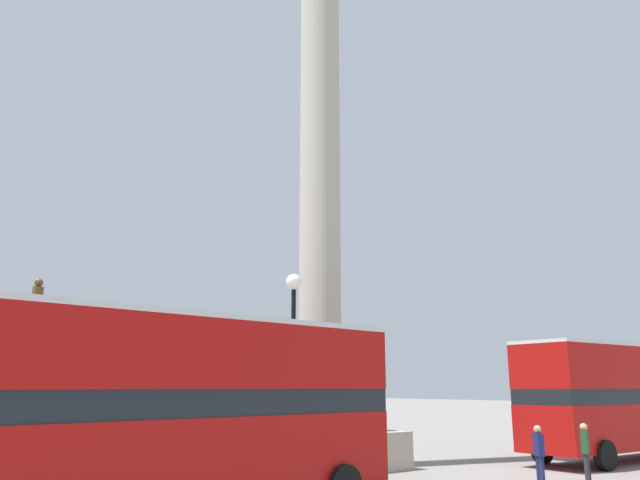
{
  "coord_description": "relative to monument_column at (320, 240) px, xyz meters",
  "views": [
    {
      "loc": [
        -13.89,
        -17.96,
        2.73
      ],
      "look_at": [
        0.0,
        0.0,
        8.11
      ],
      "focal_mm": 35.0,
      "sensor_mm": 36.0,
      "label": 1
    }
  ],
  "objects": [
    {
      "name": "ground_plane",
      "position": [
        0.0,
        0.0,
        -8.09
      ],
      "size": [
        200.0,
        200.0,
        0.0
      ],
      "primitive_type": "plane",
      "color": "gray"
    },
    {
      "name": "monument_column",
      "position": [
        0.0,
        0.0,
        0.0
      ],
      "size": [
        4.54,
        4.54,
        24.18
      ],
      "color": "#ADA593",
      "rests_on": "ground_plane"
    },
    {
      "name": "bus_a",
      "position": [
        -7.97,
        -5.37,
        -5.74
      ],
      "size": [
        10.8,
        3.55,
        4.24
      ],
      "rotation": [
        0.0,
        0.0,
        0.1
      ],
      "color": "#A80F0C",
      "rests_on": "ground_plane"
    },
    {
      "name": "bus_b",
      "position": [
        11.05,
        -5.3,
        -5.68
      ],
      "size": [
        10.94,
        3.05,
        4.36
      ],
      "rotation": [
        0.0,
        0.0,
        -0.03
      ],
      "color": "#A80F0C",
      "rests_on": "ground_plane"
    },
    {
      "name": "equestrian_statue",
      "position": [
        -8.75,
        3.98,
        -6.24
      ],
      "size": [
        3.38,
        2.65,
        6.26
      ],
      "rotation": [
        0.0,
        0.0,
        -0.16
      ],
      "color": "#ADA593",
      "rests_on": "ground_plane"
    },
    {
      "name": "street_lamp",
      "position": [
        -2.81,
        -2.3,
        -4.22
      ],
      "size": [
        0.5,
        0.5,
        6.18
      ],
      "color": "black",
      "rests_on": "ground_plane"
    },
    {
      "name": "pedestrian_near_lamp",
      "position": [
        2.65,
        -6.9,
        -7.17
      ],
      "size": [
        0.39,
        0.46,
        1.66
      ],
      "rotation": [
        0.0,
        0.0,
        0.98
      ],
      "color": "#192347",
      "rests_on": "ground_plane"
    },
    {
      "name": "pedestrian_by_plinth",
      "position": [
        4.31,
        -7.38,
        -7.15
      ],
      "size": [
        0.48,
        0.34,
        1.68
      ],
      "rotation": [
        0.0,
        0.0,
        0.4
      ],
      "color": "#28282D",
      "rests_on": "ground_plane"
    }
  ]
}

